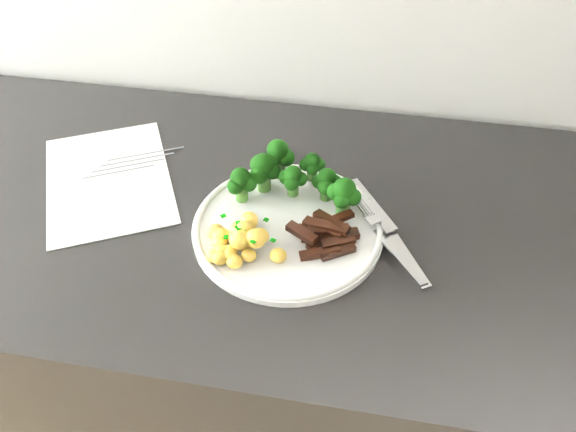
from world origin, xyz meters
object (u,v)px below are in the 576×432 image
Objects in this scene: recipe_paper at (109,179)px; knife at (396,243)px; fork at (389,243)px; plate at (288,227)px; potatoes at (239,239)px; broccoli at (293,175)px; beef_strips at (326,235)px; counter at (241,366)px.

knife is (0.47, -0.07, 0.01)m from recipe_paper.
recipe_paper is at bearing 170.13° from fork.
plate is 2.35× the size of potatoes.
potatoes is 0.58× the size of knife.
plate is 0.16m from knife.
recipe_paper is at bearing -179.11° from broccoli.
potatoes is 0.12m from beef_strips.
plate is 1.41× the size of broccoli.
plate is at bearing 177.93° from knife.
potatoes reaches higher than recipe_paper.
plate reaches higher than counter.
counter is 7.27× the size of recipe_paper.
knife is (0.10, 0.01, -0.01)m from beef_strips.
recipe_paper is at bearing 154.56° from potatoes.
broccoli reaches higher than counter.
knife reaches higher than plate.
plate is 0.06m from beef_strips.
knife is (0.26, -0.03, 0.46)m from counter.
knife is at bearing -8.36° from recipe_paper.
broccoli is at bearing 151.09° from fork.
broccoli is at bearing 155.71° from knife.
knife is at bearing -6.99° from counter.
counter is at bearing 118.73° from potatoes.
beef_strips is (0.37, -0.08, 0.02)m from recipe_paper.
recipe_paper is 0.28m from potatoes.
recipe_paper is 3.13× the size of beef_strips.
broccoli is 1.89× the size of beef_strips.
fork is 0.78× the size of knife.
recipe_paper is 0.47m from fork.
potatoes reaches higher than knife.
potatoes is 0.23m from knife.
recipe_paper is 0.47m from knife.
beef_strips is at bearing -17.85° from plate.
broccoli is at bearing 0.89° from recipe_paper.
knife is at bearing -2.07° from plate.
broccoli is at bearing 126.11° from beef_strips.
counter is 0.49m from potatoes.
broccoli is 0.18m from knife.
beef_strips reaches higher than knife.
plate is 2.67× the size of beef_strips.
recipe_paper is 1.17× the size of plate.
counter is 20.09× the size of potatoes.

